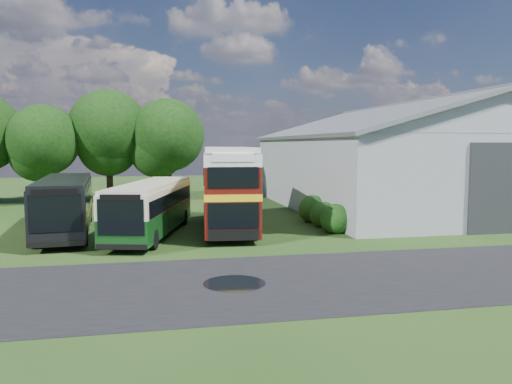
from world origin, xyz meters
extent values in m
plane|color=#1A3811|center=(0.00, 0.00, 0.00)|extent=(120.00, 120.00, 0.00)
cube|color=black|center=(3.00, -3.00, 0.00)|extent=(60.00, 8.00, 0.02)
cylinder|color=black|center=(-1.50, -3.00, 0.00)|extent=(2.20, 2.20, 0.01)
cube|color=gray|center=(15.00, 16.00, 2.75)|extent=(18.00, 24.00, 5.50)
cube|color=#2D3033|center=(15.00, 3.92, 2.50)|extent=(5.20, 0.18, 5.00)
cylinder|color=black|center=(-13.00, 23.50, 1.53)|extent=(0.56, 0.56, 3.06)
sphere|color=black|center=(-13.00, 23.50, 5.27)|extent=(5.78, 5.78, 5.78)
cylinder|color=black|center=(-8.00, 24.80, 1.80)|extent=(0.56, 0.56, 3.60)
sphere|color=black|center=(-8.00, 24.80, 6.20)|extent=(6.80, 6.80, 6.80)
cylinder|color=black|center=(-3.00, 23.80, 1.66)|extent=(0.56, 0.56, 3.31)
sphere|color=black|center=(-3.00, 23.80, 5.70)|extent=(6.26, 6.26, 6.26)
sphere|color=#194714|center=(5.60, 6.00, 0.00)|extent=(1.70, 1.70, 1.70)
sphere|color=#194714|center=(5.60, 8.00, 0.00)|extent=(1.60, 1.60, 1.60)
sphere|color=#194714|center=(5.60, 10.00, 0.00)|extent=(1.80, 1.80, 1.80)
cube|color=#0F3712|center=(-4.38, 7.24, 1.57)|extent=(4.88, 10.61, 2.57)
cube|color=#4F100B|center=(-0.01, 8.66, 2.53)|extent=(3.87, 11.24, 4.41)
cube|color=black|center=(-9.03, 8.82, 1.67)|extent=(3.56, 11.24, 2.75)
camera|label=1|loc=(-4.16, -19.93, 4.86)|focal=35.00mm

